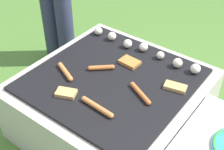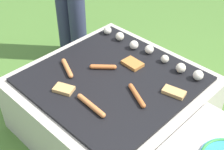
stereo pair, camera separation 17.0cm
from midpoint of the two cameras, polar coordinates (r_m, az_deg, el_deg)
name	(u,v)px [view 1 (the left image)]	position (r m, az deg, el deg)	size (l,w,h in m)	color
ground_plane	(112,125)	(1.97, -2.50, -9.28)	(14.00, 14.00, 0.00)	#47702D
grill	(112,103)	(1.84, -2.66, -5.30)	(0.93, 0.93, 0.38)	#B2AA9E
sausage_back_center	(97,107)	(1.52, -5.92, -5.98)	(0.20, 0.04, 0.03)	#C6753D
sausage_front_center	(65,72)	(1.77, -11.31, 0.52)	(0.17, 0.09, 0.03)	#C6753D
sausage_front_right	(101,68)	(1.77, -4.74, 1.26)	(0.12, 0.11, 0.03)	#B7602D
sausage_front_left	(140,93)	(1.59, 2.15, -3.46)	(0.17, 0.10, 0.03)	#B7602D
bread_slice_right	(66,93)	(1.63, -11.38, -3.36)	(0.12, 0.10, 0.02)	tan
bread_slice_left	(129,62)	(1.81, 0.46, 2.33)	(0.12, 0.09, 0.02)	#B27033
bread_slice_center	(175,87)	(1.65, 8.65, -2.30)	(0.13, 0.08, 0.02)	tan
mushroom_row	(144,49)	(1.90, 3.32, 4.72)	(0.75, 0.08, 0.06)	silver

